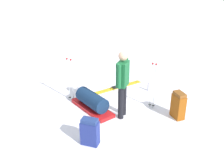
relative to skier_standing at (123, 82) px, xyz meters
name	(u,v)px	position (x,y,z in m)	size (l,w,h in m)	color
ground_plane	(112,108)	(-0.47, 0.07, -0.95)	(80.00, 80.00, 0.00)	white
skier_standing	(123,82)	(0.00, 0.00, 0.00)	(0.35, 0.51, 1.70)	black
ski_pair_near	(115,88)	(-1.31, 0.90, -0.94)	(0.44, 1.93, 0.05)	gold
backpack_large_dark	(178,105)	(0.94, 1.00, -0.62)	(0.41, 0.32, 0.69)	#8A430E
backpack_bright	(90,132)	(0.37, -1.26, -0.65)	(0.43, 0.37, 0.61)	navy
ski_poles_planted_near	(70,77)	(-1.55, -0.51, -0.26)	(0.20, 0.11, 1.24)	#B2BEC1
ski_poles_planted_far	(153,83)	(0.19, 0.90, -0.25)	(0.16, 0.10, 1.26)	#B7C1BC
gear_sled	(92,102)	(-0.75, -0.38, -0.73)	(1.39, 0.49, 0.49)	red
thermos_bottle	(149,87)	(-0.53, 1.58, -0.82)	(0.07, 0.07, 0.26)	#AFAFC4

